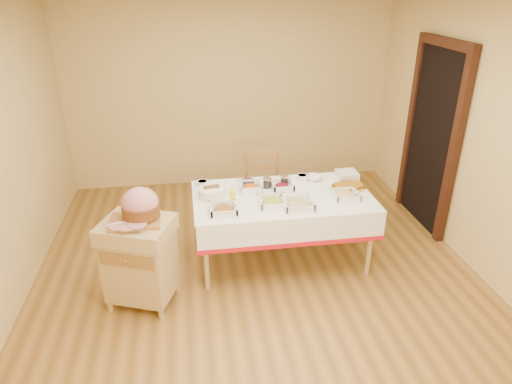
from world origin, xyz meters
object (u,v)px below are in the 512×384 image
Objects in this scene: butcher_cart at (140,258)px; dining_chair at (261,191)px; mustard_bottle at (232,196)px; ham_on_board at (140,207)px; preserve_jar_right at (284,181)px; brass_platter at (348,186)px; plate_stack at (347,175)px; preserve_jar_left at (267,183)px; dining_table at (282,209)px; bread_basket at (212,192)px.

butcher_cart is 0.91× the size of dining_chair.
dining_chair is 1.00m from mustard_bottle.
ham_on_board is 4.15× the size of preserve_jar_right.
dining_chair reaches higher than brass_platter.
butcher_cart reaches higher than plate_stack.
preserve_jar_right is 0.68m from brass_platter.
plate_stack is (0.89, -0.39, 0.32)m from dining_chair.
preserve_jar_left reaches higher than brass_platter.
butcher_cart is 0.50m from ham_on_board.
preserve_jar_left is at bearing 38.75° from mustard_bottle.
mustard_bottle is (-0.60, -0.36, 0.03)m from preserve_jar_right.
butcher_cart reaches higher than dining_table.
mustard_bottle is 0.67× the size of bread_basket.
brass_platter reaches higher than dining_table.
ham_on_board reaches higher than mustard_bottle.
dining_chair is (1.32, 1.23, -0.00)m from butcher_cart.
dining_chair reaches higher than dining_table.
mustard_bottle reaches higher than butcher_cart.
butcher_cart is 2.24m from brass_platter.
brass_platter is at bearing -10.30° from preserve_jar_left.
preserve_jar_left is (-0.02, -0.50, 0.33)m from dining_chair.
dining_table is 0.88m from plate_stack.
bread_basket is (-0.79, -0.17, 0.00)m from preserve_jar_right.
brass_platter is (0.72, 0.06, 0.18)m from dining_table.
dining_chair is at bearing 43.16° from ham_on_board.
dining_chair is 8.53× the size of preserve_jar_right.
preserve_jar_right is 0.81m from bread_basket.
bread_basket is 1.24× the size of plate_stack.
mustard_bottle reaches higher than preserve_jar_left.
ham_on_board is 2.32m from plate_stack.
butcher_cart reaches higher than brass_platter.
plate_stack is at bearing 20.29° from ham_on_board.
plate_stack is at bearing 21.89° from dining_table.
dining_table is 3.99× the size of ham_on_board.
plate_stack is (2.21, 0.84, 0.32)m from butcher_cart.
brass_platter is (0.84, -0.15, -0.03)m from preserve_jar_left.
preserve_jar_right is (1.49, 0.76, 0.33)m from butcher_cart.
dining_table is 16.56× the size of preserve_jar_right.
butcher_cart is 2.39m from plate_stack.
preserve_jar_left reaches higher than dining_table.
plate_stack is (2.17, 0.80, -0.18)m from ham_on_board.
ham_on_board is 2.17m from brass_platter.
brass_platter is at bearing 7.78° from mustard_bottle.
dining_table is at bearing -175.40° from brass_platter.
preserve_jar_left is 0.52m from mustard_bottle.
preserve_jar_right is at bearing 12.10° from bread_basket.
butcher_cart is at bearing -155.59° from mustard_bottle.
preserve_jar_left is 1.01× the size of preserve_jar_right.
dining_chair is at bearing 97.74° from dining_table.
dining_table is 0.75m from brass_platter.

